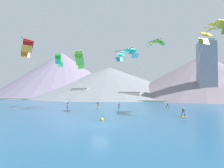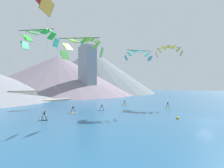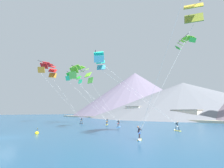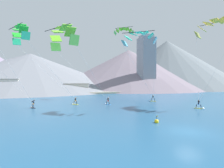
% 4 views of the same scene
% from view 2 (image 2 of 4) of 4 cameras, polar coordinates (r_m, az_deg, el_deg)
% --- Properties ---
extents(ground_plane, '(400.00, 400.00, 0.00)m').
position_cam_2_polar(ground_plane, '(34.34, 28.06, -10.62)').
color(ground_plane, '#23567F').
extents(kitesurfer_near_lead, '(1.11, 1.74, 1.70)m').
position_cam_2_polar(kitesurfer_near_lead, '(33.36, -21.58, -10.09)').
color(kitesurfer_near_lead, black).
rests_on(kitesurfer_near_lead, ground).
extents(kitesurfer_near_trail, '(1.12, 1.74, 1.66)m').
position_cam_2_polar(kitesurfer_near_trail, '(42.92, -3.65, -8.01)').
color(kitesurfer_near_trail, '#337FDB').
rests_on(kitesurfer_near_trail, ground).
extents(kitesurfer_mid_center, '(1.75, 1.07, 1.72)m').
position_cam_2_polar(kitesurfer_mid_center, '(54.03, 3.92, -6.42)').
color(kitesurfer_mid_center, yellow).
rests_on(kitesurfer_mid_center, ground).
extents(kitesurfer_far_left, '(1.35, 1.64, 1.73)m').
position_cam_2_polar(kitesurfer_far_left, '(49.85, 18.02, -6.89)').
color(kitesurfer_far_left, yellow).
rests_on(kitesurfer_far_left, ground).
extents(kitesurfer_far_right, '(1.47, 1.55, 1.71)m').
position_cam_2_polar(kitesurfer_far_right, '(39.99, -12.91, -8.51)').
color(kitesurfer_far_right, yellow).
rests_on(kitesurfer_far_right, ground).
extents(parafoil_kite_near_trail, '(12.77, 8.32, 13.82)m').
position_cam_2_polar(parafoil_kite_near_trail, '(33.64, -9.81, 12.28)').
color(parafoil_kite_near_trail, green).
extents(parafoil_kite_mid_center, '(12.19, 12.87, 12.90)m').
position_cam_2_polar(parafoil_kite_mid_center, '(41.08, 8.51, 9.51)').
color(parafoil_kite_mid_center, '#459CB5').
extents(parafoil_kite_far_left, '(8.93, 8.34, 16.90)m').
position_cam_2_polar(parafoil_kite_far_left, '(57.35, 18.02, 10.45)').
color(parafoil_kite_far_left, olive).
extents(parafoil_kite_far_right, '(12.29, 7.50, 13.76)m').
position_cam_2_polar(parafoil_kite_far_right, '(31.28, -22.55, 13.95)').
color(parafoil_kite_far_right, '#26B07E').
extents(parafoil_kite_distant_high_outer, '(6.27, 4.22, 2.27)m').
position_cam_2_polar(parafoil_kite_distant_high_outer, '(61.37, -7.27, 13.72)').
color(parafoil_kite_distant_high_outer, green).
extents(race_marker_buoy, '(0.56, 0.56, 1.02)m').
position_cam_2_polar(race_marker_buoy, '(34.43, 20.69, -10.36)').
color(race_marker_buoy, yellow).
rests_on(race_marker_buoy, ground).
extents(shoreline_strip, '(180.00, 10.00, 0.70)m').
position_cam_2_polar(shoreline_strip, '(72.39, -23.53, -4.99)').
color(shoreline_strip, beige).
rests_on(shoreline_strip, ground).
extents(shore_building_harbour_front, '(7.05, 4.69, 4.19)m').
position_cam_2_polar(shore_building_harbour_front, '(86.21, -12.85, -3.12)').
color(shore_building_harbour_front, '#A89E8E').
rests_on(shore_building_harbour_front, ground).
extents(shore_building_promenade_mid, '(10.39, 5.29, 4.19)m').
position_cam_2_polar(shore_building_promenade_mid, '(72.96, -27.57, -3.55)').
color(shore_building_promenade_mid, beige).
rests_on(shore_building_promenade_mid, ground).
extents(highrise_tower, '(7.00, 7.00, 27.51)m').
position_cam_2_polar(highrise_tower, '(93.08, -8.00, 4.12)').
color(highrise_tower, gray).
rests_on(highrise_tower, ground).
extents(mountain_peak_west_ridge, '(103.70, 103.70, 26.71)m').
position_cam_2_polar(mountain_peak_west_ridge, '(125.27, -17.09, 2.86)').
color(mountain_peak_west_ridge, slate).
rests_on(mountain_peak_west_ridge, ground).
extents(mountain_peak_east_shoulder, '(104.26, 104.26, 35.96)m').
position_cam_2_polar(mountain_peak_east_shoulder, '(147.53, -6.77, 4.14)').
color(mountain_peak_east_shoulder, slate).
rests_on(mountain_peak_east_shoulder, ground).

